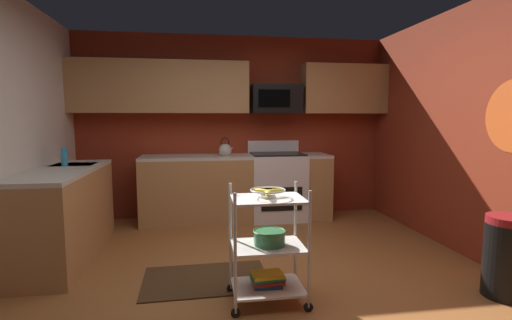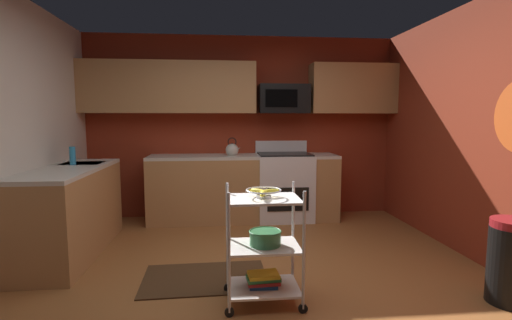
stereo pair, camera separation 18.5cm
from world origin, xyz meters
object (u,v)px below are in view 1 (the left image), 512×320
object	(u,v)px
fruit_bowl	(268,192)
trash_can	(507,257)
kettle	(225,150)
oven_range	(277,185)
mixing_bowl_large	(269,237)
microwave	(276,99)
rolling_cart	(268,246)
dish_soap_bottle	(64,157)
book_stack	(268,279)

from	to	relation	value
fruit_bowl	trash_can	bearing A→B (deg)	-5.97
kettle	trash_can	size ratio (longest dim) A/B	0.40
oven_range	mixing_bowl_large	bearing A→B (deg)	-103.20
microwave	rolling_cart	xyz separation A→B (m)	(-0.58, -2.52, -1.25)
rolling_cart	kettle	size ratio (longest dim) A/B	3.47
oven_range	mixing_bowl_large	xyz separation A→B (m)	(-0.57, -2.42, 0.04)
kettle	dish_soap_bottle	distance (m)	2.00
oven_range	book_stack	xyz separation A→B (m)	(-0.58, -2.42, -0.30)
rolling_cart	fruit_bowl	bearing A→B (deg)	91.79
microwave	dish_soap_bottle	world-z (taller)	microwave
oven_range	book_stack	world-z (taller)	oven_range
dish_soap_bottle	mixing_bowl_large	bearing A→B (deg)	-37.70
mixing_bowl_large	book_stack	xyz separation A→B (m)	(-0.01, -0.00, -0.34)
fruit_bowl	book_stack	bearing A→B (deg)	-87.32
book_stack	microwave	bearing A→B (deg)	77.05
dish_soap_bottle	oven_range	bearing A→B (deg)	19.78
mixing_bowl_large	kettle	distance (m)	2.46
rolling_cart	dish_soap_bottle	distance (m)	2.52
oven_range	dish_soap_bottle	xyz separation A→B (m)	(-2.52, -0.91, 0.54)
book_stack	kettle	bearing A→B (deg)	93.62
mixing_bowl_large	trash_can	world-z (taller)	trash_can
kettle	mixing_bowl_large	bearing A→B (deg)	-86.06
oven_range	rolling_cart	world-z (taller)	oven_range
book_stack	trash_can	size ratio (longest dim) A/B	0.41
microwave	fruit_bowl	size ratio (longest dim) A/B	2.57
microwave	trash_can	size ratio (longest dim) A/B	1.06
microwave	rolling_cart	bearing A→B (deg)	-102.95
dish_soap_bottle	fruit_bowl	bearing A→B (deg)	-37.89
microwave	oven_range	bearing A→B (deg)	-89.74
rolling_cart	mixing_bowl_large	bearing A→B (deg)	0.00
fruit_bowl	mixing_bowl_large	world-z (taller)	fruit_bowl
fruit_bowl	book_stack	xyz separation A→B (m)	(0.00, -0.00, -0.69)
microwave	book_stack	bearing A→B (deg)	-102.95
microwave	rolling_cart	distance (m)	2.87
dish_soap_bottle	kettle	bearing A→B (deg)	26.79
oven_range	trash_can	world-z (taller)	oven_range
rolling_cart	dish_soap_bottle	xyz separation A→B (m)	(-1.94, 1.51, 0.57)
book_stack	trash_can	world-z (taller)	trash_can
kettle	dish_soap_bottle	xyz separation A→B (m)	(-1.79, -0.90, 0.02)
rolling_cart	mixing_bowl_large	world-z (taller)	rolling_cart
dish_soap_bottle	microwave	bearing A→B (deg)	21.86
rolling_cart	trash_can	xyz separation A→B (m)	(1.91, -0.20, -0.13)
rolling_cart	book_stack	world-z (taller)	rolling_cart
fruit_bowl	dish_soap_bottle	world-z (taller)	dish_soap_bottle
mixing_bowl_large	kettle	world-z (taller)	kettle
kettle	dish_soap_bottle	bearing A→B (deg)	-153.21
fruit_bowl	trash_can	xyz separation A→B (m)	(1.91, -0.20, -0.55)
book_stack	kettle	xyz separation A→B (m)	(-0.15, 2.41, 0.81)
book_stack	trash_can	bearing A→B (deg)	-5.97
rolling_cart	trash_can	size ratio (longest dim) A/B	1.39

